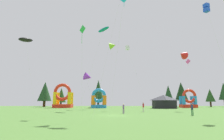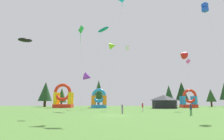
% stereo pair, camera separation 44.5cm
% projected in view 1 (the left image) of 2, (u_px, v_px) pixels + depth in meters
% --- Properties ---
extents(ground_plane, '(120.00, 120.00, 0.00)m').
position_uv_depth(ground_plane, '(112.00, 115.00, 26.40)').
color(ground_plane, '#548438').
extents(kite_pink_diamond, '(1.11, 3.03, 13.43)m').
position_uv_depth(kite_pink_diamond, '(187.00, 62.00, 51.80)').
color(kite_pink_diamond, '#EA599E').
rests_on(kite_pink_diamond, ground_plane).
extents(kite_white_box, '(4.16, 5.96, 15.84)m').
position_uv_depth(kite_white_box, '(127.00, 48.00, 47.25)').
color(kite_white_box, white).
rests_on(kite_white_box, ground_plane).
extents(kite_purple_delta, '(2.92, 3.59, 9.40)m').
position_uv_depth(kite_purple_delta, '(87.00, 77.00, 48.35)').
color(kite_purple_delta, purple).
rests_on(kite_purple_delta, ground_plane).
extents(kite_blue_box, '(4.95, 2.50, 15.26)m').
position_uv_depth(kite_blue_box, '(206.00, 8.00, 25.87)').
color(kite_blue_box, blue).
rests_on(kite_blue_box, ground_plane).
extents(kite_teal_parafoil, '(8.41, 7.15, 20.77)m').
position_uv_depth(kite_teal_parafoil, '(103.00, 30.00, 47.67)').
color(kite_teal_parafoil, '#0C7F7A').
rests_on(kite_teal_parafoil, ground_plane).
extents(kite_red_delta, '(2.84, 3.47, 13.72)m').
position_uv_depth(kite_red_delta, '(182.00, 55.00, 43.46)').
color(kite_red_delta, red).
rests_on(kite_red_delta, ground_plane).
extents(kite_lime_delta, '(2.63, 6.52, 20.20)m').
position_uv_depth(kite_lime_delta, '(112.00, 46.00, 57.88)').
color(kite_lime_delta, '#8CD826').
rests_on(kite_lime_delta, ground_plane).
extents(kite_black_parafoil, '(2.64, 5.38, 14.76)m').
position_uv_depth(kite_black_parafoil, '(25.00, 40.00, 36.86)').
color(kite_black_parafoil, black).
rests_on(kite_black_parafoil, ground_plane).
extents(kite_green_diamond, '(0.84, 4.42, 12.99)m').
position_uv_depth(kite_green_diamond, '(81.00, 30.00, 27.83)').
color(kite_green_diamond, green).
rests_on(kite_green_diamond, ground_plane).
extents(person_near_camera, '(0.41, 0.41, 1.76)m').
position_uv_depth(person_near_camera, '(143.00, 106.00, 36.12)').
color(person_near_camera, silver).
rests_on(person_near_camera, ground_plane).
extents(person_left_edge, '(0.35, 0.35, 1.59)m').
position_uv_depth(person_left_edge, '(123.00, 108.00, 30.47)').
color(person_left_edge, '#724C8C').
rests_on(person_left_edge, ground_plane).
extents(person_far_side, '(0.40, 0.40, 1.71)m').
position_uv_depth(person_far_side, '(191.00, 108.00, 26.46)').
color(person_far_side, '#33723F').
rests_on(person_far_side, ground_plane).
extents(inflatable_blue_arch, '(4.61, 4.14, 5.99)m').
position_uv_depth(inflatable_blue_arch, '(98.00, 101.00, 58.31)').
color(inflatable_blue_arch, '#268CD8').
rests_on(inflatable_blue_arch, ground_plane).
extents(inflatable_orange_dome, '(5.77, 4.33, 7.68)m').
position_uv_depth(inflatable_orange_dome, '(62.00, 99.00, 60.19)').
color(inflatable_orange_dome, red).
rests_on(inflatable_orange_dome, ground_plane).
extents(inflatable_red_slide, '(4.72, 3.76, 5.98)m').
position_uv_depth(inflatable_red_slide, '(188.00, 101.00, 61.00)').
color(inflatable_red_slide, red).
rests_on(inflatable_red_slide, ground_plane).
extents(festival_tent, '(6.01, 4.26, 3.86)m').
position_uv_depth(festival_tent, '(163.00, 102.00, 53.99)').
color(festival_tent, black).
rests_on(festival_tent, ground_plane).
extents(tree_row_0, '(5.17, 5.17, 9.44)m').
position_uv_depth(tree_row_0, '(44.00, 91.00, 71.53)').
color(tree_row_0, '#4C331E').
rests_on(tree_row_0, ground_plane).
extents(tree_row_1, '(3.43, 3.43, 6.91)m').
position_uv_depth(tree_row_1, '(61.00, 95.00, 68.09)').
color(tree_row_1, '#4C331E').
rests_on(tree_row_1, ground_plane).
extents(tree_row_2, '(4.21, 4.21, 9.82)m').
position_uv_depth(tree_row_2, '(98.00, 90.00, 69.24)').
color(tree_row_2, '#4C331E').
rests_on(tree_row_2, ground_plane).
extents(tree_row_3, '(3.57, 3.57, 7.96)m').
position_uv_depth(tree_row_3, '(168.00, 94.00, 69.22)').
color(tree_row_3, '#4C331E').
rests_on(tree_row_3, ground_plane).
extents(tree_row_4, '(4.65, 4.65, 9.20)m').
position_uv_depth(tree_row_4, '(180.00, 91.00, 69.81)').
color(tree_row_4, '#4C331E').
rests_on(tree_row_4, ground_plane).
extents(tree_row_5, '(3.61, 3.61, 6.73)m').
position_uv_depth(tree_row_5, '(209.00, 95.00, 72.27)').
color(tree_row_5, '#4C331E').
rests_on(tree_row_5, ground_plane).
extents(tree_row_6, '(3.98, 3.98, 9.00)m').
position_uv_depth(tree_row_6, '(223.00, 91.00, 70.33)').
color(tree_row_6, '#4C331E').
rests_on(tree_row_6, ground_plane).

